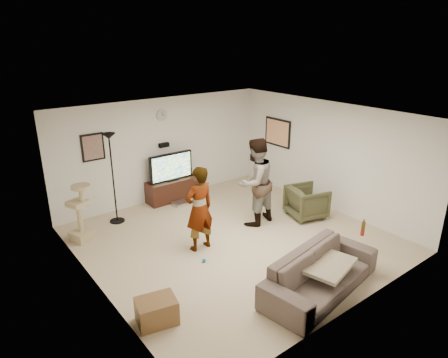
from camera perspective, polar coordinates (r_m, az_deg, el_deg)
floor at (r=8.06m, az=1.38°, el=-8.70°), size 5.50×5.50×0.02m
ceiling at (r=7.19m, az=1.55°, el=9.18°), size 5.50×5.50×0.02m
wall_back at (r=9.72m, az=-8.79°, el=4.21°), size 5.50×0.04×2.50m
wall_front at (r=5.84m, az=18.79°, el=-7.71°), size 5.50×0.04×2.50m
wall_left at (r=6.31m, az=-18.47°, el=-5.54°), size 0.04×5.50×2.50m
wall_right at (r=9.42m, az=14.62°, el=3.28°), size 0.04×5.50×2.50m
wall_clock at (r=9.50m, az=-8.97°, el=9.11°), size 0.26×0.04×0.26m
wall_speaker at (r=9.64m, az=-8.66°, el=4.88°), size 0.25×0.10×0.10m
picture_back at (r=8.96m, az=-18.40°, el=4.37°), size 0.42×0.03×0.52m
picture_right at (r=10.36m, az=7.73°, el=6.68°), size 0.03×0.78×0.62m
tv_stand at (r=9.86m, az=-7.51°, el=-1.55°), size 1.27×0.45×0.53m
console_box at (r=9.64m, az=-6.17°, el=-3.49°), size 0.40×0.30×0.07m
tv at (r=9.65m, az=-7.67°, el=1.77°), size 1.14×0.08×0.67m
tv_screen at (r=9.62m, az=-7.53°, el=1.71°), size 1.04×0.01×0.59m
floor_lamp at (r=8.70m, az=-15.71°, el=-0.01°), size 0.32×0.32×1.98m
cat_tree at (r=8.26m, az=-20.19°, el=-4.65°), size 0.48×0.48×1.17m
person_left at (r=7.38m, az=-3.60°, el=-4.33°), size 0.61×0.41×1.65m
person_right at (r=8.35m, az=4.51°, el=-0.46°), size 1.01×0.84×1.90m
sofa at (r=6.61m, az=13.81°, el=-12.98°), size 2.36×1.22×0.66m
throw_blanket at (r=6.62m, az=14.50°, el=-11.80°), size 1.04×0.90×0.06m
beer_bottle at (r=7.14m, az=19.42°, el=-6.78°), size 0.06×0.06×0.25m
armchair at (r=9.03m, az=11.85°, el=-3.25°), size 0.96×0.95×0.71m
side_table at (r=5.98m, az=-9.70°, el=-18.27°), size 0.63×0.53×0.37m
toy_ball at (r=7.29m, az=-2.88°, el=-11.66°), size 0.07×0.07×0.07m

